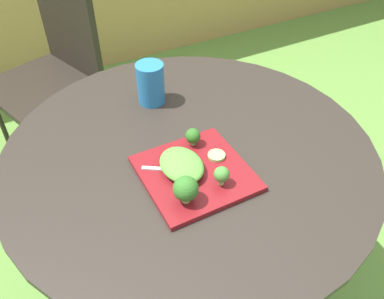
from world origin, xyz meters
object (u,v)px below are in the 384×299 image
(salad_plate, at_px, (195,173))
(patio_chair, at_px, (54,61))
(drinking_glass, at_px, (149,86))
(fork, at_px, (179,170))

(salad_plate, bearing_deg, patio_chair, 96.32)
(patio_chair, bearing_deg, drinking_glass, -78.84)
(salad_plate, distance_m, drinking_glass, 0.35)
(patio_chair, xyz_separation_m, fork, (0.09, -1.13, 0.23))
(salad_plate, bearing_deg, drinking_glass, 84.99)
(patio_chair, bearing_deg, fork, -85.35)
(salad_plate, xyz_separation_m, fork, (-0.04, 0.02, 0.01))
(drinking_glass, bearing_deg, fork, -101.37)
(patio_chair, relative_size, drinking_glass, 7.07)
(fork, bearing_deg, salad_plate, -29.86)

